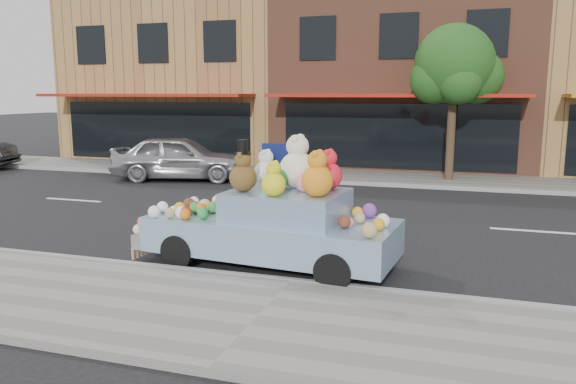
% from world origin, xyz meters
% --- Properties ---
extents(ground, '(120.00, 120.00, 0.00)m').
position_xyz_m(ground, '(0.00, 0.00, 0.00)').
color(ground, black).
rests_on(ground, ground).
extents(near_sidewalk, '(60.00, 3.00, 0.12)m').
position_xyz_m(near_sidewalk, '(0.00, -6.50, 0.06)').
color(near_sidewalk, gray).
rests_on(near_sidewalk, ground).
extents(far_sidewalk, '(60.00, 3.00, 0.12)m').
position_xyz_m(far_sidewalk, '(0.00, 6.50, 0.06)').
color(far_sidewalk, gray).
rests_on(far_sidewalk, ground).
extents(near_kerb, '(60.00, 0.12, 0.13)m').
position_xyz_m(near_kerb, '(0.00, -5.00, 0.07)').
color(near_kerb, gray).
rests_on(near_kerb, ground).
extents(far_kerb, '(60.00, 0.12, 0.13)m').
position_xyz_m(far_kerb, '(0.00, 5.00, 0.07)').
color(far_kerb, gray).
rests_on(far_kerb, ground).
extents(storefront_left, '(10.00, 9.80, 7.30)m').
position_xyz_m(storefront_left, '(-10.00, 11.97, 3.64)').
color(storefront_left, olive).
rests_on(storefront_left, ground).
extents(storefront_mid, '(10.00, 9.80, 7.30)m').
position_xyz_m(storefront_mid, '(0.00, 11.97, 3.64)').
color(storefront_mid, brown).
rests_on(storefront_mid, ground).
extents(street_tree, '(3.00, 2.70, 5.22)m').
position_xyz_m(street_tree, '(2.03, 6.55, 3.69)').
color(street_tree, '#38281C').
rests_on(street_tree, ground).
extents(car_silver, '(4.90, 2.90, 1.56)m').
position_xyz_m(car_silver, '(-6.95, 4.29, 0.78)').
color(car_silver, '#A1A1A6').
rests_on(car_silver, ground).
extents(art_car, '(4.62, 2.15, 2.29)m').
position_xyz_m(art_car, '(-0.62, -4.07, 0.82)').
color(art_car, black).
rests_on(art_car, ground).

